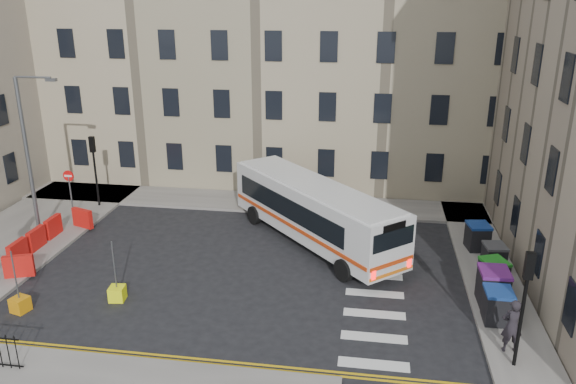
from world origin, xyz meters
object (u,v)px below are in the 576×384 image
(bollard_chevron, at_px, (20,304))
(bollard_yellow, at_px, (117,293))
(wheelie_bin_d, at_px, (494,257))
(streetlamp, at_px, (28,156))
(wheelie_bin_a, at_px, (497,305))
(wheelie_bin_b, at_px, (493,286))
(pedestrian, at_px, (512,326))
(wheelie_bin_c, at_px, (493,273))
(wheelie_bin_e, at_px, (478,236))
(bus, at_px, (314,210))

(bollard_chevron, bearing_deg, bollard_yellow, 22.31)
(wheelie_bin_d, relative_size, bollard_yellow, 1.93)
(streetlamp, xyz_separation_m, wheelie_bin_a, (21.51, -4.81, -3.54))
(bollard_chevron, bearing_deg, wheelie_bin_b, 9.97)
(wheelie_bin_b, distance_m, bollard_yellow, 15.05)
(wheelie_bin_d, xyz_separation_m, pedestrian, (-0.61, -6.32, 0.40))
(streetlamp, height_order, wheelie_bin_c, streetlamp)
(wheelie_bin_a, height_order, pedestrian, pedestrian)
(wheelie_bin_d, xyz_separation_m, wheelie_bin_e, (-0.38, 2.08, 0.06))
(pedestrian, height_order, bollard_chevron, pedestrian)
(wheelie_bin_b, xyz_separation_m, wheelie_bin_d, (0.62, 3.08, -0.14))
(pedestrian, height_order, bollard_yellow, pedestrian)
(wheelie_bin_a, xyz_separation_m, bollard_chevron, (-18.25, -1.89, -0.50))
(wheelie_bin_c, height_order, bollard_yellow, wheelie_bin_c)
(wheelie_bin_a, height_order, wheelie_bin_d, wheelie_bin_a)
(bus, height_order, wheelie_bin_d, bus)
(wheelie_bin_c, bearing_deg, wheelie_bin_a, -118.84)
(bollard_chevron, bearing_deg, wheelie_bin_c, 13.92)
(wheelie_bin_a, bearing_deg, bus, 140.00)
(wheelie_bin_a, relative_size, wheelie_bin_d, 1.10)
(streetlamp, relative_size, wheelie_bin_d, 7.01)
(bus, distance_m, bollard_chevron, 13.52)
(wheelie_bin_d, height_order, bollard_chevron, wheelie_bin_d)
(streetlamp, relative_size, bus, 0.82)
(bollard_yellow, bearing_deg, bollard_chevron, -157.69)
(wheelie_bin_e, bearing_deg, wheelie_bin_a, -101.88)
(wheelie_bin_a, bearing_deg, wheelie_bin_e, 86.97)
(streetlamp, height_order, bollard_chevron, streetlamp)
(wheelie_bin_b, height_order, pedestrian, pedestrian)
(wheelie_bin_a, distance_m, wheelie_bin_e, 6.50)
(pedestrian, relative_size, bollard_chevron, 3.29)
(wheelie_bin_e, bearing_deg, wheelie_bin_d, -88.78)
(pedestrian, bearing_deg, streetlamp, -21.72)
(bus, bearing_deg, wheelie_bin_a, -81.75)
(wheelie_bin_e, distance_m, bollard_yellow, 16.71)
(bollard_yellow, relative_size, bollard_chevron, 1.00)
(bus, relative_size, bollard_chevron, 16.59)
(bus, height_order, wheelie_bin_b, bus)
(wheelie_bin_d, bearing_deg, wheelie_bin_b, -108.32)
(wheelie_bin_a, xyz_separation_m, wheelie_bin_e, (0.31, 6.49, -0.01))
(wheelie_bin_d, xyz_separation_m, bollard_yellow, (-15.55, -4.91, -0.44))
(wheelie_bin_a, xyz_separation_m, bollard_yellow, (-14.86, -0.50, -0.50))
(wheelie_bin_a, distance_m, wheelie_bin_d, 4.46)
(wheelie_bin_e, bearing_deg, pedestrian, -100.72)
(wheelie_bin_c, relative_size, wheelie_bin_e, 1.05)
(pedestrian, bearing_deg, wheelie_bin_b, -94.33)
(wheelie_bin_e, bearing_deg, bus, 172.17)
(wheelie_bin_b, distance_m, bollard_chevron, 18.61)
(wheelie_bin_c, bearing_deg, streetlamp, 153.21)
(bus, relative_size, bollard_yellow, 16.59)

